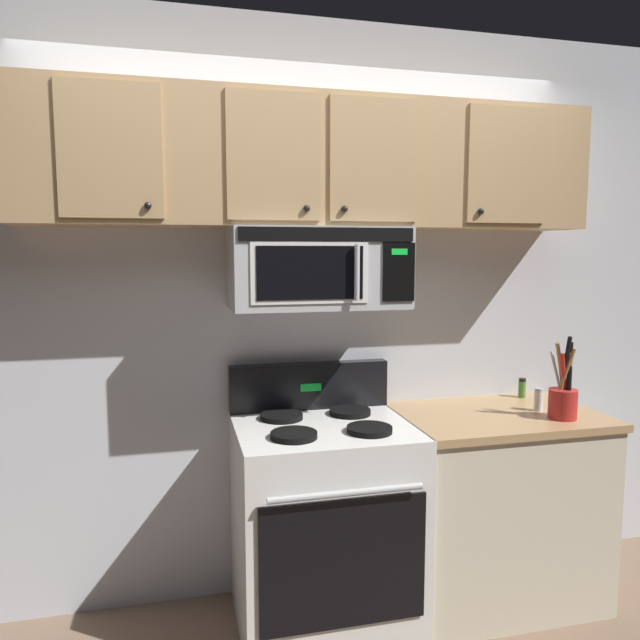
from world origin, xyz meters
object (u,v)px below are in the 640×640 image
(stove_range, at_px, (324,520))
(spice_jar, at_px, (522,388))
(salt_shaker, at_px, (539,400))
(utensil_crock_red, at_px, (563,397))
(over_range_microwave, at_px, (317,268))

(stove_range, distance_m, spice_jar, 1.23)
(stove_range, height_order, spice_jar, stove_range)
(salt_shaker, distance_m, spice_jar, 0.26)
(salt_shaker, bearing_deg, spice_jar, 74.06)
(utensil_crock_red, bearing_deg, over_range_microwave, 165.76)
(over_range_microwave, relative_size, salt_shaker, 7.09)
(spice_jar, bearing_deg, over_range_microwave, -174.05)
(over_range_microwave, bearing_deg, utensil_crock_red, -14.24)
(utensil_crock_red, relative_size, spice_jar, 3.77)
(over_range_microwave, distance_m, utensil_crock_red, 1.24)
(stove_range, bearing_deg, salt_shaker, -0.86)
(salt_shaker, xyz_separation_m, spice_jar, (0.07, 0.25, -0.00))
(stove_range, xyz_separation_m, over_range_microwave, (-0.00, 0.12, 1.11))
(salt_shaker, bearing_deg, over_range_microwave, 172.77)
(over_range_microwave, xyz_separation_m, spice_jar, (1.11, 0.12, -0.63))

